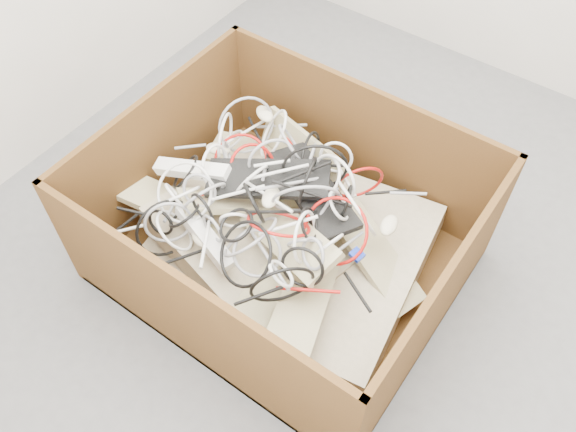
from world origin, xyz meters
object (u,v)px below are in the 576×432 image
Objects in this scene: cardboard_box at (281,241)px; power_strip_left at (192,170)px; vga_plug at (357,255)px; power_strip_right at (205,236)px.

cardboard_box is 3.96× the size of power_strip_left.
power_strip_left is 0.71m from vga_plug.
power_strip_right is at bearing -122.84° from cardboard_box.
vga_plug is at bearing 41.54° from power_strip_right.
cardboard_box is at bearing -170.32° from vga_plug.
power_strip_right is (0.22, -0.19, -0.05)m from power_strip_left.
cardboard_box is 28.75× the size of vga_plug.
power_strip_left is at bearing 155.21° from power_strip_right.
power_strip_left is at bearing -171.00° from cardboard_box.
cardboard_box is 0.45m from power_strip_left.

